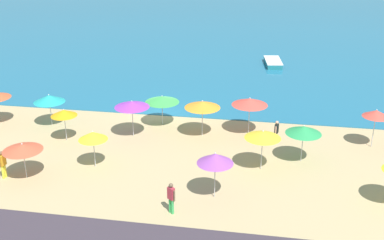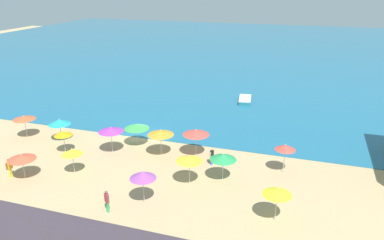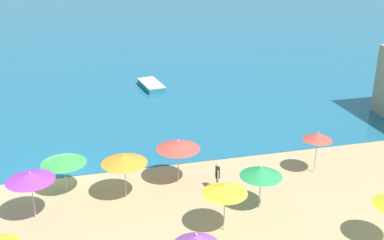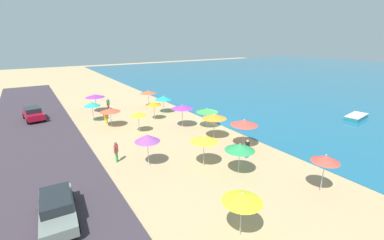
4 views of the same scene
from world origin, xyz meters
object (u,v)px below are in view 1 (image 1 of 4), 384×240
beach_umbrella_14 (64,113)px  bather_2 (276,131)px  beach_umbrella_15 (376,114)px  bather_0 (3,163)px  beach_umbrella_4 (263,135)px  beach_umbrella_7 (250,102)px  beach_umbrella_10 (215,158)px  beach_umbrella_0 (304,130)px  bather_1 (171,196)px  beach_umbrella_9 (49,99)px  beach_umbrella_8 (202,105)px  beach_umbrella_1 (132,104)px  skiff_nearshore (273,62)px  beach_umbrella_3 (162,99)px  beach_umbrella_11 (93,136)px  beach_umbrella_5 (22,147)px

beach_umbrella_14 → bather_2: 14.09m
beach_umbrella_15 → bather_0: size_ratio=1.56×
beach_umbrella_4 → beach_umbrella_7: size_ratio=0.95×
beach_umbrella_10 → beach_umbrella_15: 12.26m
beach_umbrella_0 → beach_umbrella_10: (-4.73, -5.05, 0.22)m
beach_umbrella_0 → bather_0: bearing=-163.6°
bather_2 → bather_0: bearing=-154.5°
bather_1 → beach_umbrella_7: bearing=73.1°
beach_umbrella_7 → beach_umbrella_9: 14.19m
beach_umbrella_4 → beach_umbrella_8: (-4.17, 4.20, 0.05)m
bather_0 → beach_umbrella_1: bearing=50.6°
bather_0 → skiff_nearshore: bather_0 is taller
beach_umbrella_4 → bather_0: beach_umbrella_4 is taller
beach_umbrella_0 → beach_umbrella_3: 10.54m
beach_umbrella_3 → beach_umbrella_9: bearing=-170.4°
bather_2 → skiff_nearshore: size_ratio=0.39×
beach_umbrella_1 → bather_1: bearing=-62.9°
beach_umbrella_8 → beach_umbrella_14: beach_umbrella_8 is taller
bather_2 → skiff_nearshore: bather_2 is taller
beach_umbrella_8 → beach_umbrella_11: beach_umbrella_8 is taller
beach_umbrella_3 → bather_0: beach_umbrella_3 is taller
beach_umbrella_3 → bather_1: beach_umbrella_3 is taller
beach_umbrella_5 → bather_1: (8.99, -2.18, -0.95)m
bather_0 → beach_umbrella_0: bearing=16.4°
beach_umbrella_9 → beach_umbrella_10: beach_umbrella_10 is taller
beach_umbrella_14 → beach_umbrella_10: bearing=-27.2°
beach_umbrella_5 → beach_umbrella_15: 21.70m
beach_umbrella_10 → beach_umbrella_7: bearing=81.7°
beach_umbrella_1 → beach_umbrella_11: 4.84m
beach_umbrella_3 → beach_umbrella_9: beach_umbrella_9 is taller
beach_umbrella_10 → skiff_nearshore: (2.73, 26.37, -1.99)m
beach_umbrella_7 → beach_umbrella_14: bearing=-164.9°
beach_umbrella_15 → beach_umbrella_3: bearing=174.8°
beach_umbrella_5 → beach_umbrella_9: (-1.92, 7.58, 0.10)m
beach_umbrella_15 → skiff_nearshore: beach_umbrella_15 is taller
beach_umbrella_4 → bather_1: size_ratio=1.46×
beach_umbrella_4 → beach_umbrella_8: beach_umbrella_8 is taller
beach_umbrella_14 → beach_umbrella_11: bearing=-45.3°
bather_1 → bather_2: bather_1 is taller
beach_umbrella_1 → beach_umbrella_9: 6.45m
beach_umbrella_4 → beach_umbrella_14: size_ratio=1.11×
beach_umbrella_7 → bather_1: beach_umbrella_7 is taller
beach_umbrella_7 → beach_umbrella_11: size_ratio=1.12×
beach_umbrella_1 → bather_2: (9.67, 0.43, -1.42)m
beach_umbrella_0 → bather_0: size_ratio=1.42×
beach_umbrella_4 → beach_umbrella_14: (-13.08, 1.91, -0.25)m
beach_umbrella_3 → beach_umbrella_4: bearing=-37.6°
beach_umbrella_7 → bather_1: bearing=-106.9°
beach_umbrella_7 → skiff_nearshore: (1.45, 17.59, -2.01)m
beach_umbrella_9 → bather_0: size_ratio=1.39×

